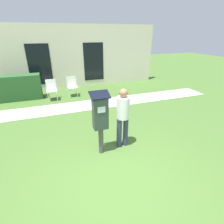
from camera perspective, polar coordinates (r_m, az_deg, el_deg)
The scene contains 8 objects.
ground_plane at distance 3.87m, azimuth 1.48°, elevation -21.08°, with size 40.00×40.00×0.00m, color #476B2D.
sidewalk at distance 7.31m, azimuth -10.40°, elevation 1.88°, with size 12.00×1.10×0.02m.
building_facade at distance 9.93m, azimuth -14.46°, elevation 16.96°, with size 10.00×0.26×3.20m.
parking_meter at distance 4.03m, azimuth -3.84°, elevation -1.30°, with size 0.44×0.31×1.59m.
person_standing at distance 4.33m, azimuth 3.57°, elevation -0.64°, with size 0.32×0.32×1.58m.
outdoor_chair_left at distance 8.27m, azimuth -19.15°, elevation 7.39°, with size 0.44×0.44×0.90m.
outdoor_chair_middle at distance 8.54m, azimuth -12.91°, elevation 8.65°, with size 0.44×0.44×0.90m.
hedge_row at distance 8.85m, azimuth -28.93°, elevation 6.89°, with size 2.12×0.60×1.10m.
Camera 1 is at (-1.00, -2.52, 2.76)m, focal length 28.00 mm.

